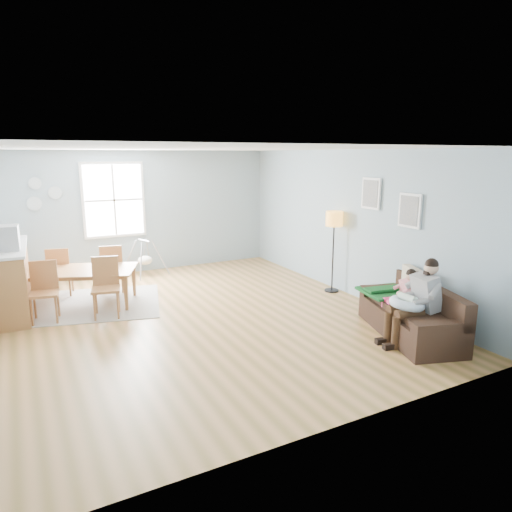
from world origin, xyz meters
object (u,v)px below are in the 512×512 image
floor_lamp (334,226)px  chair_nw (59,269)px  baby_swing (145,259)px  monitor (4,238)px  chair_ne (112,266)px  storage_cube (403,310)px  chair_sw (44,287)px  father (417,299)px  dining_table (82,288)px  counter (10,279)px  sofa (413,318)px  chair_se (106,283)px  toddler (405,290)px

floor_lamp → chair_nw: bearing=155.5°
baby_swing → monitor: bearing=-146.4°
chair_ne → storage_cube: bearing=-46.4°
storage_cube → chair_sw: 5.69m
chair_nw → chair_ne: chair_ne is taller
father → chair_nw: size_ratio=1.30×
chair_sw → monitor: monitor is taller
floor_lamp → dining_table: floor_lamp is taller
chair_ne → counter: 1.75m
sofa → monitor: 6.37m
floor_lamp → chair_nw: floor_lamp is taller
floor_lamp → chair_sw: (-5.02, 0.90, -0.75)m
sofa → counter: size_ratio=0.98×
chair_nw → counter: bearing=-145.2°
sofa → storage_cube: bearing=63.1°
dining_table → monitor: size_ratio=4.19×
father → chair_se: (-3.62, 3.21, -0.09)m
sofa → chair_nw: size_ratio=2.18×
chair_ne → chair_nw: bearing=165.1°
toddler → baby_swing: 5.69m
counter → baby_swing: counter is taller
father → chair_se: father is taller
chair_nw → storage_cube: bearing=-41.8°
chair_ne → baby_swing: (0.89, 1.02, -0.18)m
father → chair_ne: father is taller
father → floor_lamp: 2.68m
sofa → chair_se: bearing=141.9°
toddler → sofa: bearing=-87.4°
counter → sofa: bearing=-36.9°
sofa → toddler: (-0.01, 0.19, 0.38)m
floor_lamp → chair_ne: size_ratio=1.65×
floor_lamp → dining_table: 4.72m
chair_ne → floor_lamp: bearing=-26.6°
floor_lamp → monitor: size_ratio=3.58×
dining_table → counter: 1.14m
baby_swing → counter: bearing=-152.7°
father → storage_cube: size_ratio=2.23×
chair_ne → baby_swing: 1.37m
father → chair_nw: father is taller
baby_swing → chair_se: bearing=-118.5°
father → toddler: (0.19, 0.41, -0.00)m
toddler → chair_ne: toddler is taller
floor_lamp → chair_se: size_ratio=1.60×
dining_table → chair_ne: (0.62, 0.50, 0.22)m
floor_lamp → toddler: bearing=-98.2°
sofa → chair_se: size_ratio=2.08×
sofa → father: size_ratio=1.67×
father → baby_swing: 5.98m
chair_sw → monitor: 0.96m
sofa → toddler: bearing=92.6°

